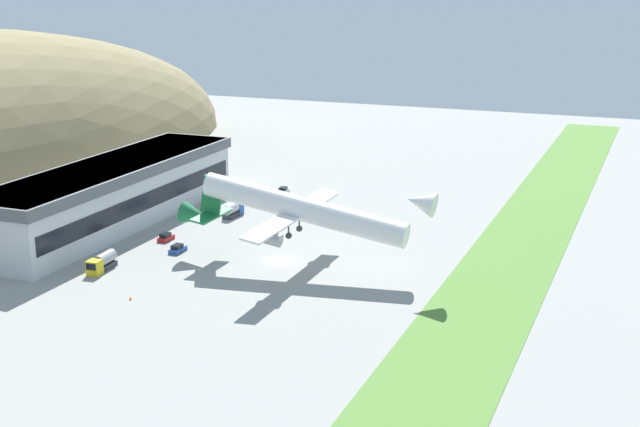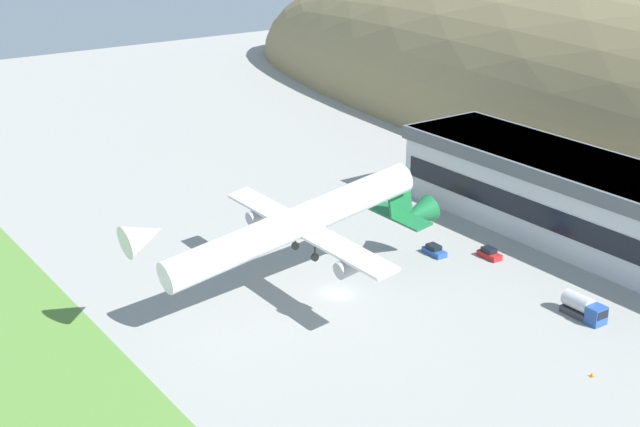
# 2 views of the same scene
# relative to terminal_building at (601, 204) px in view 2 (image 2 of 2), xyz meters

# --- Properties ---
(ground_plane) EXTENTS (397.01, 397.01, 0.00)m
(ground_plane) POSITION_rel_terminal_building_xyz_m (-10.14, -43.39, -7.38)
(ground_plane) COLOR gray
(grass_strip_foreground) EXTENTS (357.31, 17.40, 0.08)m
(grass_strip_foreground) POSITION_rel_terminal_building_xyz_m (-10.14, -83.58, -7.34)
(grass_strip_foreground) COLOR #568438
(grass_strip_foreground) RESTS_ON ground_plane
(terminal_building) EXTENTS (75.05, 17.97, 13.01)m
(terminal_building) POSITION_rel_terminal_building_xyz_m (0.00, 0.00, 0.00)
(terminal_building) COLOR silver
(terminal_building) RESTS_ON ground_plane
(cargo_airplane) EXTENTS (36.58, 49.52, 11.87)m
(cargo_airplane) POSITION_rel_terminal_building_xyz_m (-12.28, -48.24, 3.50)
(cargo_airplane) COLOR white
(service_car_1) EXTENTS (3.84, 1.93, 1.62)m
(service_car_1) POSITION_rel_terminal_building_xyz_m (-6.73, -16.79, -6.71)
(service_car_1) COLOR #B21E1E
(service_car_1) RESTS_ON ground_plane
(service_car_3) EXTENTS (4.07, 1.99, 1.59)m
(service_car_3) POSITION_rel_terminal_building_xyz_m (-12.53, -22.94, -6.72)
(service_car_3) COLOR #264C99
(service_car_3) RESTS_ON ground_plane
(fuel_truck) EXTENTS (6.34, 2.38, 3.14)m
(fuel_truck) POSITION_rel_terminal_building_xyz_m (14.62, -20.92, -5.89)
(fuel_truck) COLOR #264C99
(fuel_truck) RESTS_ON ground_plane
(box_truck) EXTENTS (7.59, 2.75, 3.07)m
(box_truck) POSITION_rel_terminal_building_xyz_m (-26.99, -15.83, -5.90)
(box_truck) COLOR gold
(box_truck) RESTS_ON ground_plane
(traffic_cone_0) EXTENTS (0.52, 0.52, 0.58)m
(traffic_cone_0) POSITION_rel_terminal_building_xyz_m (-37.88, -28.93, -7.10)
(traffic_cone_0) COLOR orange
(traffic_cone_0) RESTS_ON ground_plane
(traffic_cone_1) EXTENTS (0.52, 0.52, 0.58)m
(traffic_cone_1) POSITION_rel_terminal_building_xyz_m (25.14, -31.89, -7.10)
(traffic_cone_1) COLOR orange
(traffic_cone_1) RESTS_ON ground_plane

